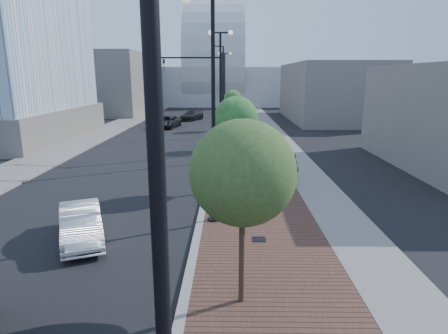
{
  "coord_description": "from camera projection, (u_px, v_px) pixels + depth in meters",
  "views": [
    {
      "loc": [
        1.26,
        -5.27,
        6.19
      ],
      "look_at": [
        1.0,
        12.0,
        2.0
      ],
      "focal_mm": 30.05,
      "sensor_mm": 36.0,
      "label": 1
    }
  ],
  "objects": [
    {
      "name": "commercial_block_ne",
      "position": [
        332.0,
        92.0,
        54.01
      ],
      "size": [
        12.0,
        22.0,
        8.0
      ],
      "primitive_type": "cube",
      "color": "#67615C",
      "rests_on": "ground"
    },
    {
      "name": "convention_center",
      "position": [
        216.0,
        77.0,
        87.81
      ],
      "size": [
        50.0,
        30.0,
        50.0
      ],
      "color": "#9DA2A7",
      "rests_on": "ground"
    },
    {
      "name": "concrete_strip",
      "position": [
        270.0,
        128.0,
        45.36
      ],
      "size": [
        2.4,
        140.0,
        0.13
      ],
      "primitive_type": "cube",
      "color": "slate",
      "rests_on": "ground"
    },
    {
      "name": "streetlight_4",
      "position": [
        225.0,
        87.0,
        50.15
      ],
      "size": [
        1.72,
        0.56,
        9.28
      ],
      "color": "black",
      "rests_on": "ground"
    },
    {
      "name": "utility_cover_1",
      "position": [
        259.0,
        239.0,
        14.31
      ],
      "size": [
        0.5,
        0.5,
        0.02
      ],
      "primitive_type": "cube",
      "color": "black",
      "rests_on": "sidewalk"
    },
    {
      "name": "tree_0",
      "position": [
        245.0,
        173.0,
        9.6
      ],
      "size": [
        2.77,
        2.77,
        5.17
      ],
      "color": "#382619",
      "rests_on": "ground"
    },
    {
      "name": "white_sedan",
      "position": [
        81.0,
        223.0,
        14.39
      ],
      "size": [
        2.95,
        4.4,
        1.37
      ],
      "primitive_type": "imported",
      "rotation": [
        0.0,
        0.0,
        0.4
      ],
      "color": "silver",
      "rests_on": "ground"
    },
    {
      "name": "traffic_mast",
      "position": [
        210.0,
        92.0,
        29.72
      ],
      "size": [
        5.09,
        0.2,
        8.0
      ],
      "color": "black",
      "rests_on": "ground"
    },
    {
      "name": "tree_3",
      "position": [
        233.0,
        99.0,
        43.65
      ],
      "size": [
        2.22,
        2.14,
        4.67
      ],
      "color": "#382619",
      "rests_on": "ground"
    },
    {
      "name": "pedestrian",
      "position": [
        293.0,
        170.0,
        21.35
      ],
      "size": [
        0.83,
        0.69,
        1.95
      ],
      "primitive_type": "imported",
      "rotation": [
        0.0,
        0.0,
        2.77
      ],
      "color": "black",
      "rests_on": "ground"
    },
    {
      "name": "sidewalk",
      "position": [
        248.0,
        128.0,
        45.4
      ],
      "size": [
        7.0,
        140.0,
        0.12
      ],
      "primitive_type": "cube",
      "color": "#4C2D23",
      "rests_on": "ground"
    },
    {
      "name": "curb",
      "position": [
        219.0,
        128.0,
        45.45
      ],
      "size": [
        0.3,
        140.0,
        0.14
      ],
      "primitive_type": "cube",
      "color": "gray",
      "rests_on": "ground"
    },
    {
      "name": "dark_car_mid",
      "position": [
        167.0,
        122.0,
        46.08
      ],
      "size": [
        3.34,
        5.63,
        1.47
      ],
      "primitive_type": "imported",
      "rotation": [
        0.0,
        0.0,
        -0.18
      ],
      "color": "black",
      "rests_on": "ground"
    },
    {
      "name": "utility_cover_2",
      "position": [
        247.0,
        170.0,
        25.0
      ],
      "size": [
        0.5,
        0.5,
        0.02
      ],
      "primitive_type": "cube",
      "color": "black",
      "rests_on": "sidewalk"
    },
    {
      "name": "dark_car_far",
      "position": [
        192.0,
        115.0,
        54.14
      ],
      "size": [
        3.67,
        5.12,
        1.38
      ],
      "primitive_type": "imported",
      "rotation": [
        0.0,
        0.0,
        -0.41
      ],
      "color": "black",
      "rests_on": "ground"
    },
    {
      "name": "commercial_block_nw",
      "position": [
        106.0,
        83.0,
        64.02
      ],
      "size": [
        14.0,
        20.0,
        10.0
      ],
      "primitive_type": "cube",
      "color": "slate",
      "rests_on": "ground"
    },
    {
      "name": "streetlight_3",
      "position": [
        222.0,
        95.0,
        38.61
      ],
      "size": [
        1.44,
        0.56,
        9.21
      ],
      "color": "black",
      "rests_on": "ground"
    },
    {
      "name": "west_sidewalk",
      "position": [
        113.0,
        128.0,
        45.64
      ],
      "size": [
        4.0,
        140.0,
        0.12
      ],
      "primitive_type": "cube",
      "color": "slate",
      "rests_on": "ground"
    },
    {
      "name": "streetlight_1",
      "position": [
        211.0,
        123.0,
        15.29
      ],
      "size": [
        1.44,
        0.56,
        9.21
      ],
      "color": "black",
      "rests_on": "ground"
    },
    {
      "name": "tree_1",
      "position": [
        237.0,
        118.0,
        20.24
      ],
      "size": [
        2.41,
        2.36,
        5.17
      ],
      "color": "#382619",
      "rests_on": "ground"
    },
    {
      "name": "streetlight_0",
      "position": [
        159.0,
        226.0,
        3.51
      ],
      "size": [
        1.72,
        0.56,
        9.28
      ],
      "color": "black",
      "rests_on": "ground"
    },
    {
      "name": "streetlight_2",
      "position": [
        221.0,
        96.0,
        26.83
      ],
      "size": [
        1.72,
        0.56,
        9.28
      ],
      "color": "black",
      "rests_on": "ground"
    },
    {
      "name": "tree_2",
      "position": [
        234.0,
        111.0,
        32.05
      ],
      "size": [
        2.3,
        2.23,
        4.45
      ],
      "color": "#382619",
      "rests_on": "ground"
    }
  ]
}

